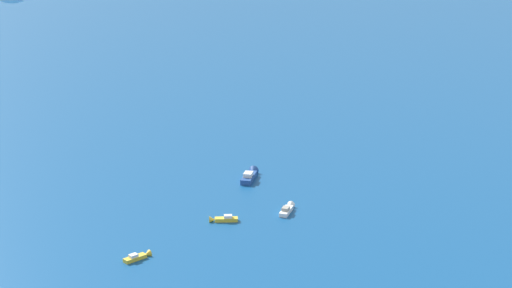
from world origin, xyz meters
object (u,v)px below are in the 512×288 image
motorboat_ahead (250,175)px  motorboat_near_centre (138,257)px  motorboat_far_stbd (287,209)px  motorboat_far_port (222,219)px

motorboat_ahead → motorboat_near_centre: bearing=-31.3°
motorboat_far_stbd → motorboat_near_centre: bearing=-57.0°
motorboat_near_centre → motorboat_ahead: size_ratio=0.56×
motorboat_far_port → motorboat_far_stbd: bearing=104.8°
motorboat_far_stbd → motorboat_ahead: 20.77m
motorboat_far_port → motorboat_ahead: size_ratio=0.62×
motorboat_near_centre → motorboat_far_stbd: size_ratio=0.79×
motorboat_far_port → motorboat_far_stbd: (-3.44, 12.99, 0.06)m
motorboat_far_port → motorboat_near_centre: bearing=-45.9°
motorboat_far_port → motorboat_ahead: 24.89m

